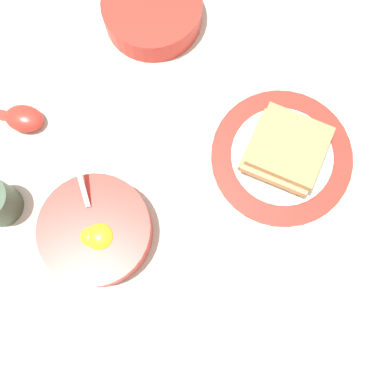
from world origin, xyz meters
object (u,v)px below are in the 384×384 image
at_px(egg_bowl, 96,231).
at_px(soup_spoon, 18,118).
at_px(congee_bowl, 152,10).
at_px(toast_plate, 282,157).
at_px(toast_sandwich, 285,151).

bearing_deg(egg_bowl, soup_spoon, -78.57).
bearing_deg(congee_bowl, toast_plate, 104.82).
xyz_separation_m(egg_bowl, toast_sandwich, (-0.31, 0.01, 0.01)).
bearing_deg(toast_plate, soup_spoon, -33.66).
distance_m(toast_plate, soup_spoon, 0.43).
distance_m(egg_bowl, soup_spoon, 0.23).
relative_size(soup_spoon, congee_bowl, 0.76).
relative_size(toast_sandwich, congee_bowl, 0.92).
xyz_separation_m(toast_sandwich, congee_bowl, (0.08, -0.32, -0.01)).
bearing_deg(congee_bowl, toast_sandwich, 104.67).
bearing_deg(soup_spoon, egg_bowl, 101.43).
bearing_deg(congee_bowl, egg_bowl, 53.40).
relative_size(toast_plate, soup_spoon, 1.77).
bearing_deg(egg_bowl, toast_sandwich, 178.08).
bearing_deg(soup_spoon, congee_bowl, -163.86).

